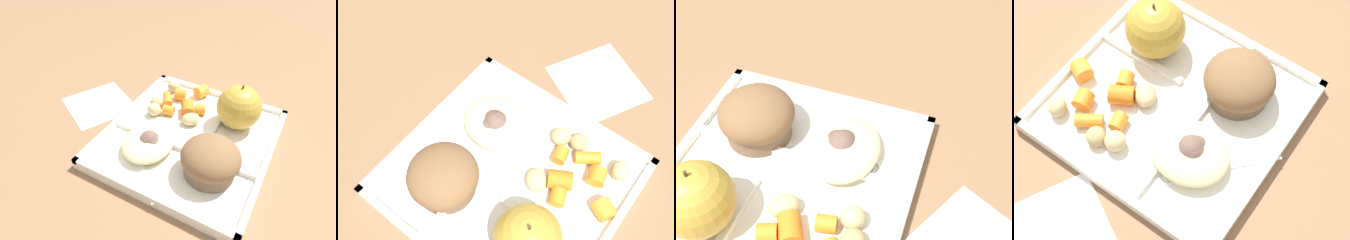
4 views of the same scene
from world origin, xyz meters
TOP-DOWN VIEW (x-y plane):
  - ground at (0.00, 0.00)m, footprint 6.00×6.00m
  - lunch_tray at (-0.00, 0.00)m, footprint 0.30×0.29m
  - green_apple at (-0.07, 0.06)m, footprint 0.08×0.08m
  - bran_muffin at (0.06, 0.06)m, footprint 0.09×0.09m
  - carrot_slice_near_corner at (-0.07, -0.09)m, footprint 0.04×0.03m
  - carrot_slice_small at (-0.13, -0.03)m, footprint 0.03×0.03m
  - carrot_slice_center at (-0.04, -0.07)m, footprint 0.02×0.03m
  - carrot_slice_edge at (-0.07, -0.01)m, footprint 0.03×0.03m
  - carrot_slice_back at (-0.06, -0.03)m, footprint 0.04×0.04m
  - carrot_slice_diagonal at (-0.09, -0.07)m, footprint 0.03×0.03m
  - potato_chunk_wedge at (-0.03, -0.01)m, footprint 0.04×0.05m
  - potato_chunk_corner at (-0.02, -0.09)m, footprint 0.03×0.03m
  - potato_chunk_large at (-0.05, -0.10)m, footprint 0.04×0.04m
  - potato_chunk_small at (-0.12, -0.09)m, footprint 0.03×0.04m
  - egg_noodle_pile at (0.06, -0.05)m, footprint 0.10×0.09m
  - meatball_side at (0.06, -0.04)m, footprint 0.03×0.03m
  - meatball_back at (0.06, -0.05)m, footprint 0.04×0.04m
  - meatball_front at (0.06, -0.05)m, footprint 0.04×0.04m
  - plastic_fork at (0.09, -0.04)m, footprint 0.11×0.12m
  - paper_napkin at (-0.01, -0.22)m, footprint 0.17×0.17m

SIDE VIEW (x-z plane):
  - ground at x=0.00m, z-range 0.00..0.00m
  - paper_napkin at x=-0.01m, z-range 0.00..0.00m
  - lunch_tray at x=0.00m, z-range 0.00..0.02m
  - plastic_fork at x=0.09m, z-range 0.01..0.02m
  - carrot_slice_near_corner at x=-0.07m, z-range 0.01..0.03m
  - carrot_slice_center at x=-0.04m, z-range 0.01..0.03m
  - carrot_slice_edge at x=-0.07m, z-range 0.01..0.03m
  - potato_chunk_wedge at x=-0.03m, z-range 0.01..0.04m
  - potato_chunk_large at x=-0.05m, z-range 0.01..0.04m
  - potato_chunk_small at x=-0.12m, z-range 0.01..0.04m
  - carrot_slice_diagonal at x=-0.09m, z-range 0.01..0.04m
  - potato_chunk_corner at x=-0.02m, z-range 0.01..0.04m
  - carrot_slice_back at x=-0.06m, z-range 0.01..0.04m
  - carrot_slice_small at x=-0.13m, z-range 0.01..0.04m
  - egg_noodle_pile at x=0.06m, z-range 0.01..0.04m
  - meatball_side at x=0.06m, z-range 0.01..0.05m
  - meatball_back at x=0.06m, z-range 0.01..0.05m
  - meatball_front at x=0.06m, z-range 0.01..0.05m
  - bran_muffin at x=0.06m, z-range 0.01..0.07m
  - green_apple at x=-0.07m, z-range 0.01..0.10m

